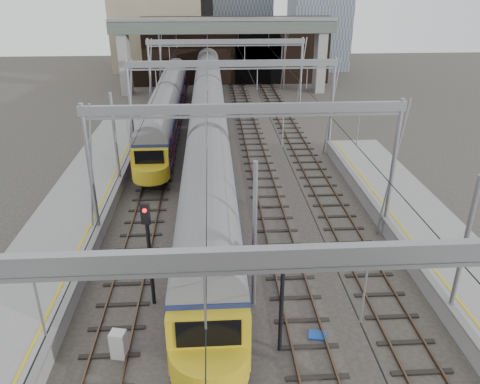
{
  "coord_description": "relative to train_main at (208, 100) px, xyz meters",
  "views": [
    {
      "loc": [
        -1.72,
        -15.42,
        13.62
      ],
      "look_at": [
        -0.19,
        9.12,
        2.4
      ],
      "focal_mm": 35.0,
      "sensor_mm": 36.0,
      "label": 1
    }
  ],
  "objects": [
    {
      "name": "relay_cabinet",
      "position": [
        -3.58,
        -32.18,
        -2.0
      ],
      "size": [
        0.68,
        0.6,
        1.18
      ],
      "primitive_type": "cube",
      "rotation": [
        0.0,
        0.0,
        -0.21
      ],
      "color": "silver",
      "rests_on": "ground"
    },
    {
      "name": "train_main",
      "position": [
        0.0,
        0.0,
        0.0
      ],
      "size": [
        2.97,
        68.67,
        5.05
      ],
      "color": "black",
      "rests_on": "ground"
    },
    {
      "name": "overbridge",
      "position": [
        2.0,
        14.8,
        4.68
      ],
      "size": [
        28.0,
        3.0,
        9.25
      ],
      "color": "gray",
      "rests_on": "ground"
    },
    {
      "name": "signal_near_left",
      "position": [
        -2.58,
        -28.97,
        0.65
      ],
      "size": [
        0.4,
        0.48,
        5.19
      ],
      "rotation": [
        0.0,
        0.0,
        -0.27
      ],
      "color": "black",
      "rests_on": "ground"
    },
    {
      "name": "equip_cover_c",
      "position": [
        4.48,
        -31.56,
        -2.55
      ],
      "size": [
        0.87,
        0.69,
        0.09
      ],
      "primitive_type": "cube",
      "rotation": [
        0.0,
        0.0,
        -0.22
      ],
      "color": "#1644AA",
      "rests_on": "ground"
    },
    {
      "name": "ground",
      "position": [
        2.0,
        -31.2,
        -2.59
      ],
      "size": [
        160.0,
        160.0,
        0.0
      ],
      "primitive_type": "plane",
      "color": "#38332D",
      "rests_on": "ground"
    },
    {
      "name": "platform_left",
      "position": [
        -8.18,
        -28.7,
        -2.04
      ],
      "size": [
        4.32,
        55.0,
        1.12
      ],
      "color": "gray",
      "rests_on": "ground"
    },
    {
      "name": "signal_near_centre",
      "position": [
        2.78,
        -32.29,
        0.55
      ],
      "size": [
        0.38,
        0.47,
        5.0
      ],
      "rotation": [
        0.0,
        0.0,
        0.17
      ],
      "color": "black",
      "rests_on": "ground"
    },
    {
      "name": "overhead_line",
      "position": [
        2.0,
        -9.72,
        3.98
      ],
      "size": [
        16.8,
        80.0,
        8.0
      ],
      "color": "gray",
      "rests_on": "ground"
    },
    {
      "name": "tracks",
      "position": [
        2.0,
        -16.2,
        -2.57
      ],
      "size": [
        14.4,
        80.0,
        0.22
      ],
      "color": "#4C3828",
      "rests_on": "ground"
    },
    {
      "name": "equip_cover_b",
      "position": [
        1.84,
        -24.83,
        -2.54
      ],
      "size": [
        1.01,
        0.75,
        0.11
      ],
      "primitive_type": "cube",
      "rotation": [
        0.0,
        0.0,
        0.08
      ],
      "color": "#1644AA",
      "rests_on": "ground"
    },
    {
      "name": "retaining_wall",
      "position": [
        3.4,
        20.73,
        1.74
      ],
      "size": [
        28.0,
        2.75,
        9.0
      ],
      "color": "black",
      "rests_on": "ground"
    },
    {
      "name": "train_second",
      "position": [
        -4.0,
        -1.14,
        -0.19
      ],
      "size": [
        2.66,
        30.85,
        4.63
      ],
      "color": "black",
      "rests_on": "ground"
    }
  ]
}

